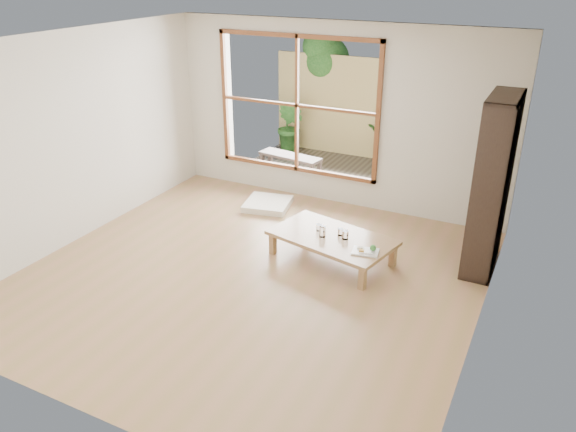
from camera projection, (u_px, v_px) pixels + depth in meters
name	position (u px, v px, depth m)	size (l,w,h in m)	color
ground	(253.00, 274.00, 6.52)	(5.00, 5.00, 0.00)	#A97A54
low_table	(332.00, 239.00, 6.73)	(1.59, 1.11, 0.32)	#996C4A
floor_cushion	(268.00, 204.00, 8.27)	(0.63, 0.63, 0.09)	white
bookshelf	(492.00, 186.00, 6.30)	(0.33, 0.92, 2.04)	black
glass_tall	(322.00, 232.00, 6.67)	(0.07, 0.07, 0.13)	silver
glass_mid	(345.00, 235.00, 6.62)	(0.07, 0.07, 0.11)	silver
glass_short	(341.00, 232.00, 6.72)	(0.07, 0.07, 0.09)	silver
glass_small	(319.00, 228.00, 6.83)	(0.07, 0.07, 0.08)	silver
food_tray	(367.00, 251.00, 6.33)	(0.33, 0.26, 0.09)	white
deck	(325.00, 172.00, 9.65)	(2.80, 2.00, 0.05)	#3A342A
garden_bench	(290.00, 158.00, 9.34)	(1.12, 0.46, 0.34)	black
bamboo_fence	(349.00, 107.00, 10.09)	(2.80, 0.06, 1.80)	tan
shrub_right	(394.00, 138.00, 9.71)	(0.86, 0.74, 0.95)	#346023
shrub_left	(291.00, 127.00, 10.39)	(0.53, 0.42, 0.96)	#346023
garden_tree	(322.00, 61.00, 10.30)	(1.04, 0.85, 2.22)	#4C3D2D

